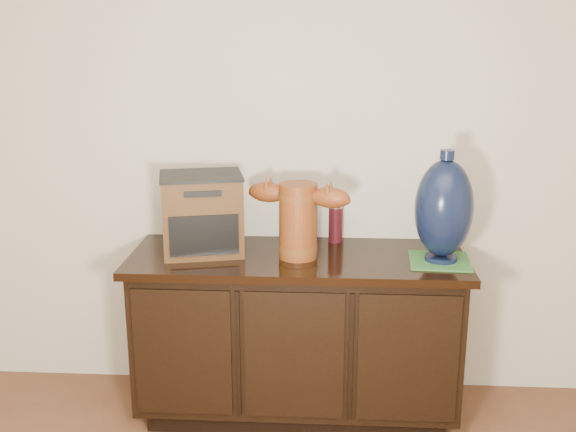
# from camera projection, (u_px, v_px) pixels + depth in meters

# --- Properties ---
(sideboard) EXTENTS (1.46, 0.56, 0.75)m
(sideboard) POSITION_uv_depth(u_px,v_px,m) (297.00, 333.00, 3.02)
(sideboard) COLOR black
(sideboard) RESTS_ON ground
(terracotta_vessel) EXTENTS (0.46, 0.22, 0.32)m
(terracotta_vessel) POSITION_uv_depth(u_px,v_px,m) (298.00, 216.00, 2.85)
(terracotta_vessel) COLOR brown
(terracotta_vessel) RESTS_ON sideboard
(tv_radio) EXTENTS (0.40, 0.35, 0.35)m
(tv_radio) POSITION_uv_depth(u_px,v_px,m) (202.00, 214.00, 2.93)
(tv_radio) COLOR #432710
(tv_radio) RESTS_ON sideboard
(green_mat) EXTENTS (0.27, 0.27, 0.01)m
(green_mat) POSITION_uv_depth(u_px,v_px,m) (439.00, 261.00, 2.84)
(green_mat) COLOR #30632C
(green_mat) RESTS_ON sideboard
(lamp_base) EXTENTS (0.26, 0.26, 0.47)m
(lamp_base) POSITION_uv_depth(u_px,v_px,m) (444.00, 209.00, 2.78)
(lamp_base) COLOR black
(lamp_base) RESTS_ON green_mat
(spray_can) EXTENTS (0.07, 0.07, 0.19)m
(spray_can) POSITION_uv_depth(u_px,v_px,m) (336.00, 222.00, 3.10)
(spray_can) COLOR #530E18
(spray_can) RESTS_ON sideboard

